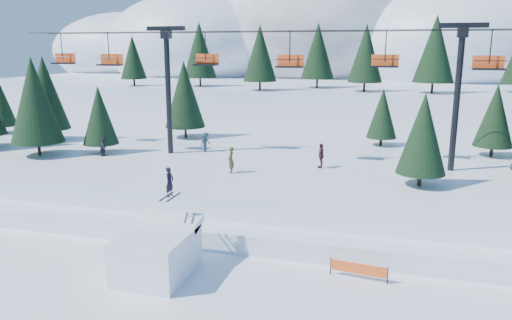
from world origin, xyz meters
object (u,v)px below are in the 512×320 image
(chairlift, at_px, (285,72))
(banner_near, at_px, (359,269))
(jump_kicker, at_px, (157,252))
(banner_far, at_px, (363,250))

(chairlift, distance_m, banner_near, 18.09)
(jump_kicker, relative_size, banner_far, 1.83)
(jump_kicker, xyz_separation_m, banner_near, (9.73, 2.20, -0.67))
(banner_near, height_order, banner_far, same)
(jump_kicker, distance_m, chairlift, 18.52)
(jump_kicker, distance_m, banner_near, 10.00)
(banner_near, distance_m, banner_far, 2.50)
(banner_far, bearing_deg, jump_kicker, -154.32)
(jump_kicker, bearing_deg, banner_far, 25.68)
(jump_kicker, height_order, banner_near, jump_kicker)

